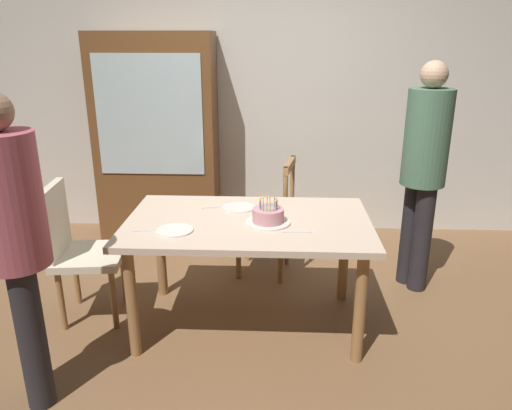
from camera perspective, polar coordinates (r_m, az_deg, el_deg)
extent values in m
plane|color=brown|center=(3.43, -0.86, -13.59)|extent=(6.40, 6.40, 0.00)
cube|color=beige|center=(4.77, 0.44, 12.42)|extent=(6.40, 0.10, 2.60)
cube|color=beige|center=(3.10, -0.92, -2.08)|extent=(1.55, 0.95, 0.04)
cylinder|color=#9E7042|center=(3.05, -14.32, -10.99)|extent=(0.07, 0.07, 0.71)
cylinder|color=#9E7042|center=(2.96, 12.04, -11.70)|extent=(0.07, 0.07, 0.71)
cylinder|color=#9E7042|center=(3.69, -11.08, -5.25)|extent=(0.07, 0.07, 0.71)
cylinder|color=#9E7042|center=(3.62, 10.24, -5.67)|extent=(0.07, 0.07, 0.71)
cylinder|color=silver|center=(3.03, 1.42, -2.04)|extent=(0.28, 0.28, 0.01)
cylinder|color=#D18C93|center=(3.02, 1.43, -1.19)|extent=(0.20, 0.20, 0.08)
cylinder|color=#E54C4C|center=(2.99, 2.47, 0.02)|extent=(0.01, 0.01, 0.05)
sphere|color=#FFC64C|center=(2.98, 2.48, 0.63)|extent=(0.01, 0.01, 0.01)
cylinder|color=#F2994C|center=(3.02, 2.35, 0.20)|extent=(0.01, 0.01, 0.05)
sphere|color=#FFC64C|center=(3.01, 2.36, 0.81)|extent=(0.01, 0.01, 0.01)
cylinder|color=#4C7FE5|center=(3.03, 2.17, 0.29)|extent=(0.01, 0.01, 0.05)
sphere|color=#FFC64C|center=(3.02, 2.17, 0.89)|extent=(0.01, 0.01, 0.01)
cylinder|color=#D872CC|center=(3.04, 1.63, 0.38)|extent=(0.01, 0.01, 0.05)
sphere|color=#FFC64C|center=(3.03, 1.64, 0.98)|extent=(0.01, 0.01, 0.01)
cylinder|color=#D872CC|center=(3.04, 1.30, 0.39)|extent=(0.01, 0.01, 0.05)
sphere|color=#FFC64C|center=(3.03, 1.30, 0.99)|extent=(0.01, 0.01, 0.01)
cylinder|color=#F2994C|center=(3.03, 0.86, 0.33)|extent=(0.01, 0.01, 0.05)
sphere|color=#FFC64C|center=(3.02, 0.86, 0.94)|extent=(0.01, 0.01, 0.01)
cylinder|color=#F2994C|center=(3.02, 0.56, 0.23)|extent=(0.01, 0.01, 0.05)
sphere|color=#FFC64C|center=(3.01, 0.56, 0.84)|extent=(0.01, 0.01, 0.01)
cylinder|color=#F2994C|center=(3.00, 0.42, 0.10)|extent=(0.01, 0.01, 0.05)
sphere|color=#FFC64C|center=(2.99, 0.42, 0.71)|extent=(0.01, 0.01, 0.01)
cylinder|color=#4C7FE5|center=(2.97, 0.51, -0.09)|extent=(0.01, 0.01, 0.05)
sphere|color=#FFC64C|center=(2.96, 0.51, 0.53)|extent=(0.01, 0.01, 0.01)
cylinder|color=#66CC72|center=(2.95, 0.84, -0.22)|extent=(0.01, 0.01, 0.05)
sphere|color=#FFC64C|center=(2.94, 0.85, 0.40)|extent=(0.01, 0.01, 0.01)
cylinder|color=#66CC72|center=(2.94, 1.28, -0.28)|extent=(0.01, 0.01, 0.05)
sphere|color=#FFC64C|center=(2.93, 1.28, 0.34)|extent=(0.01, 0.01, 0.01)
cylinder|color=#66CC72|center=(2.94, 1.69, -0.28)|extent=(0.01, 0.01, 0.05)
sphere|color=#FFC64C|center=(2.93, 1.69, 0.34)|extent=(0.01, 0.01, 0.01)
cylinder|color=#66CC72|center=(2.95, 2.12, -0.21)|extent=(0.01, 0.01, 0.05)
sphere|color=#FFC64C|center=(2.94, 2.13, 0.41)|extent=(0.01, 0.01, 0.01)
cylinder|color=#4C7FE5|center=(2.97, 2.36, -0.11)|extent=(0.01, 0.01, 0.05)
sphere|color=#FFC64C|center=(2.96, 2.37, 0.51)|extent=(0.01, 0.01, 0.01)
cylinder|color=white|center=(2.95, -9.47, -2.94)|extent=(0.22, 0.22, 0.01)
cylinder|color=white|center=(3.29, -2.04, -0.30)|extent=(0.22, 0.22, 0.01)
cube|color=silver|center=(2.98, -12.50, -2.95)|extent=(0.18, 0.04, 0.01)
cube|color=silver|center=(3.32, -4.78, -0.26)|extent=(0.18, 0.06, 0.01)
cube|color=silver|center=(2.90, 4.84, -3.19)|extent=(0.18, 0.03, 0.01)
cube|color=beige|center=(3.94, 0.91, -1.80)|extent=(0.51, 0.51, 0.05)
cylinder|color=#9E7042|center=(4.21, -0.92, -3.84)|extent=(0.04, 0.04, 0.42)
cylinder|color=#9E7042|center=(3.91, -2.06, -5.73)|extent=(0.04, 0.04, 0.42)
cylinder|color=#9E7042|center=(4.15, 3.66, -4.22)|extent=(0.04, 0.04, 0.42)
cylinder|color=#9E7042|center=(3.85, 2.88, -6.18)|extent=(0.04, 0.04, 0.42)
cylinder|color=#9E7042|center=(3.99, 4.26, 2.24)|extent=(0.04, 0.04, 0.50)
cylinder|color=#9E7042|center=(3.65, 3.44, 0.65)|extent=(0.04, 0.04, 0.50)
cube|color=#9E7042|center=(3.76, 3.94, 4.68)|extent=(0.11, 0.40, 0.06)
cube|color=beige|center=(3.49, -18.78, -5.68)|extent=(0.48, 0.48, 0.05)
cylinder|color=#9E7042|center=(3.41, -16.27, -10.52)|extent=(0.04, 0.04, 0.42)
cylinder|color=#9E7042|center=(3.70, -15.17, -7.94)|extent=(0.04, 0.04, 0.42)
cylinder|color=#9E7042|center=(3.50, -21.79, -10.35)|extent=(0.04, 0.04, 0.42)
cylinder|color=#9E7042|center=(3.79, -20.26, -7.86)|extent=(0.04, 0.04, 0.42)
cube|color=beige|center=(3.46, -22.41, -1.88)|extent=(0.09, 0.40, 0.50)
cylinder|color=#262328|center=(2.82, -24.67, -14.07)|extent=(0.14, 0.14, 0.79)
cylinder|color=#262328|center=(2.93, -24.85, -12.76)|extent=(0.14, 0.14, 0.79)
cylinder|color=#A54C59|center=(2.58, -26.97, 0.41)|extent=(0.32, 0.32, 0.66)
cylinder|color=#262328|center=(3.97, 17.53, -3.13)|extent=(0.14, 0.14, 0.83)
cylinder|color=#262328|center=(3.88, 18.77, -3.78)|extent=(0.14, 0.14, 0.83)
cylinder|color=#4C7259|center=(3.71, 19.34, 7.41)|extent=(0.32, 0.32, 0.69)
sphere|color=#D8AD8C|center=(3.66, 20.11, 14.14)|extent=(0.19, 0.19, 0.19)
cube|color=brown|center=(4.67, -11.46, 7.56)|extent=(1.10, 0.44, 1.90)
cube|color=silver|center=(4.42, -12.37, 10.14)|extent=(0.93, 0.01, 1.04)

